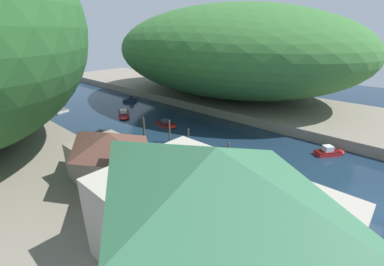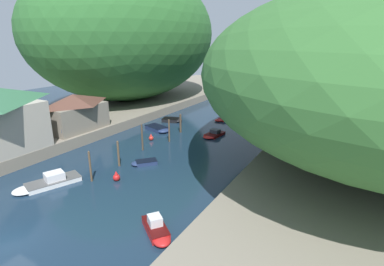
# 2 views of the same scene
# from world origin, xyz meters

# --- Properties ---
(water_surface) EXTENTS (130.00, 130.00, 0.00)m
(water_surface) POSITION_xyz_m (0.00, 30.00, 0.00)
(water_surface) COLOR #192D42
(water_surface) RESTS_ON ground
(right_bank) EXTENTS (22.00, 120.00, 1.53)m
(right_bank) POSITION_xyz_m (22.71, 30.00, 0.76)
(right_bank) COLOR gray
(right_bank) RESTS_ON ground
(hillside_right) EXTENTS (40.58, 56.81, 19.02)m
(hillside_right) POSITION_xyz_m (23.81, 32.95, 11.04)
(hillside_right) COLOR #387033
(hillside_right) RESTS_ON right_bank
(waterfront_building) EXTENTS (9.57, 14.32, 8.18)m
(waterfront_building) POSITION_xyz_m (-16.18, 6.28, 5.76)
(waterfront_building) COLOR #B2A899
(waterfront_building) RESTS_ON left_bank
(boathouse_shed) EXTENTS (5.64, 9.14, 5.22)m
(boathouse_shed) POSITION_xyz_m (-14.87, 18.99, 4.22)
(boathouse_shed) COLOR gray
(boathouse_shed) RESTS_ON left_bank
(boat_open_rowboat) EXTENTS (3.98, 2.97, 0.63)m
(boat_open_rowboat) POSITION_xyz_m (-7.87, 34.36, 0.31)
(boat_open_rowboat) COLOR black
(boat_open_rowboat) RESTS_ON water_surface
(boat_far_right_bank) EXTENTS (4.71, 5.98, 0.97)m
(boat_far_right_bank) POSITION_xyz_m (0.44, 40.49, 0.30)
(boat_far_right_bank) COLOR red
(boat_far_right_bank) RESTS_ON water_surface
(boat_red_skiff) EXTENTS (3.36, 2.47, 0.53)m
(boat_red_skiff) POSITION_xyz_m (-7.03, 52.02, 0.26)
(boat_red_skiff) COLOR silver
(boat_red_skiff) RESTS_ON water_surface
(boat_white_cruiser) EXTENTS (3.03, 3.17, 0.48)m
(boat_white_cruiser) POSITION_xyz_m (-0.29, 16.30, 0.24)
(boat_white_cruiser) COLOR navy
(boat_white_cruiser) RESTS_ON water_surface
(boat_yellow_tender) EXTENTS (5.08, 3.45, 0.69)m
(boat_yellow_tender) POSITION_xyz_m (-6.78, 28.38, 0.34)
(boat_yellow_tender) COLOR navy
(boat_yellow_tender) RESTS_ON water_surface
(boat_navy_launch) EXTENTS (4.01, 3.52, 1.28)m
(boat_navy_launch) POSITION_xyz_m (9.04, 6.23, 0.40)
(boat_navy_launch) COLOR red
(boat_navy_launch) RESTS_ON water_surface
(boat_moored_right) EXTENTS (3.59, 2.88, 1.50)m
(boat_moored_right) POSITION_xyz_m (7.53, 48.82, 0.47)
(boat_moored_right) COLOR navy
(boat_moored_right) RESTS_ON water_surface
(boat_mid_channel) EXTENTS (4.21, 6.75, 1.26)m
(boat_mid_channel) POSITION_xyz_m (-5.32, 7.14, 0.38)
(boat_mid_channel) COLOR white
(boat_mid_channel) RESTS_ON water_surface
(boat_near_quay) EXTENTS (2.35, 4.35, 0.95)m
(boat_near_quay) POSITION_xyz_m (2.20, 30.32, 0.29)
(boat_near_quay) COLOR red
(boat_near_quay) RESTS_ON water_surface
(mooring_post_nearest) EXTENTS (0.21, 0.21, 3.40)m
(mooring_post_nearest) POSITION_xyz_m (-2.25, 10.12, 1.71)
(mooring_post_nearest) COLOR brown
(mooring_post_nearest) RESTS_ON water_surface
(mooring_post_second) EXTENTS (0.24, 0.24, 3.15)m
(mooring_post_second) POSITION_xyz_m (-2.47, 14.52, 1.58)
(mooring_post_second) COLOR brown
(mooring_post_second) RESTS_ON water_surface
(mooring_post_middle) EXTENTS (0.23, 0.23, 3.68)m
(mooring_post_middle) POSITION_xyz_m (-3.41, 20.08, 1.85)
(mooring_post_middle) COLOR #4C3D2D
(mooring_post_middle) RESTS_ON water_surface
(mooring_post_fourth) EXTENTS (0.23, 0.23, 3.38)m
(mooring_post_fourth) POSITION_xyz_m (-2.27, 24.81, 1.70)
(mooring_post_fourth) COLOR brown
(mooring_post_fourth) RESTS_ON water_surface
(mooring_post_farthest) EXTENTS (0.31, 0.31, 3.06)m
(mooring_post_farthest) POSITION_xyz_m (-3.27, 29.52, 1.54)
(mooring_post_farthest) COLOR #4C3D2D
(mooring_post_farthest) RESTS_ON water_surface
(channel_buoy_near) EXTENTS (0.68, 0.68, 1.02)m
(channel_buoy_near) POSITION_xyz_m (-4.93, 23.95, 0.40)
(channel_buoy_near) COLOR red
(channel_buoy_near) RESTS_ON water_surface
(channel_buoy_far) EXTENTS (0.75, 0.75, 1.12)m
(channel_buoy_far) POSITION_xyz_m (-0.05, 11.51, 0.43)
(channel_buoy_far) COLOR red
(channel_buoy_far) RESTS_ON water_surface
(person_on_quay) EXTENTS (0.33, 0.43, 1.69)m
(person_on_quay) POSITION_xyz_m (-12.54, 14.96, 2.50)
(person_on_quay) COLOR #282D3D
(person_on_quay) RESTS_ON left_bank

